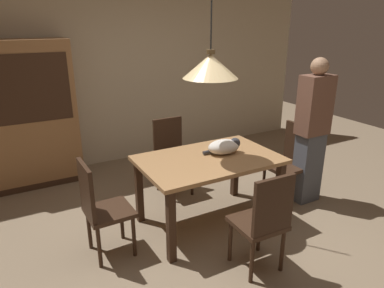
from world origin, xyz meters
name	(u,v)px	position (x,y,z in m)	size (l,w,h in m)	color
ground	(215,244)	(0.00, 0.00, 0.00)	(10.00, 10.00, 0.00)	#847056
back_wall	(120,64)	(0.00, 2.65, 1.45)	(6.40, 0.10, 2.90)	beige
dining_table	(209,167)	(0.14, 0.38, 0.65)	(1.40, 0.90, 0.75)	#A87A4C
chair_far_back	(172,153)	(0.14, 1.25, 0.51)	(0.40, 0.40, 0.93)	#382316
chair_near_front	(264,219)	(0.14, -0.50, 0.51)	(0.41, 0.41, 0.93)	#382316
chair_right_side	(290,159)	(1.27, 0.38, 0.51)	(0.42, 0.42, 0.93)	#382316
chair_left_side	(100,206)	(-0.99, 0.37, 0.51)	(0.41, 0.41, 0.93)	#382316
cat_sleeping	(225,146)	(0.35, 0.40, 0.83)	(0.39, 0.26, 0.16)	silver
pendant_lamp	(210,66)	(0.14, 0.38, 1.66)	(0.52, 0.52, 1.30)	beige
hutch_bookcase	(30,118)	(-1.32, 2.32, 0.89)	(1.12, 0.45, 1.85)	olive
person_standing	(312,132)	(1.44, 0.25, 0.85)	(0.36, 0.22, 1.69)	#4C515B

